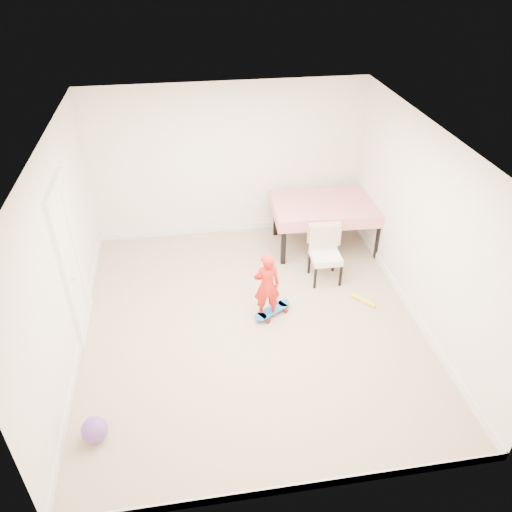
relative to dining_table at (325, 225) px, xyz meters
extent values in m
plane|color=tan|center=(-1.51, -1.74, -0.41)|extent=(5.00, 5.00, 0.00)
cube|color=white|center=(-1.51, -1.74, 2.17)|extent=(4.50, 5.00, 0.04)
cube|color=white|center=(-1.51, 0.74, 0.89)|extent=(4.50, 0.04, 2.60)
cube|color=white|center=(-1.51, -4.22, 0.89)|extent=(4.50, 0.04, 2.60)
cube|color=white|center=(-3.74, -1.74, 0.89)|extent=(0.04, 5.00, 2.60)
cube|color=white|center=(0.72, -1.74, 0.89)|extent=(0.04, 5.00, 2.60)
cube|color=white|center=(-3.73, -1.44, 0.62)|extent=(0.11, 0.94, 2.11)
cube|color=white|center=(-1.51, 0.75, -0.35)|extent=(4.50, 0.02, 0.12)
cube|color=white|center=(-1.51, -4.23, -0.35)|extent=(4.50, 0.02, 0.12)
cube|color=white|center=(-3.75, -1.74, -0.35)|extent=(0.02, 5.00, 0.12)
cube|color=white|center=(0.73, -1.74, -0.35)|extent=(0.02, 5.00, 0.12)
imported|color=red|center=(-1.28, -1.65, 0.08)|extent=(0.36, 0.24, 0.99)
sphere|color=#7545A6|center=(-3.40, -3.32, -0.27)|extent=(0.28, 0.28, 0.28)
cylinder|color=yellow|center=(0.16, -1.56, -0.38)|extent=(0.28, 0.36, 0.06)
camera|label=1|loc=(-2.25, -6.87, 4.15)|focal=35.00mm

